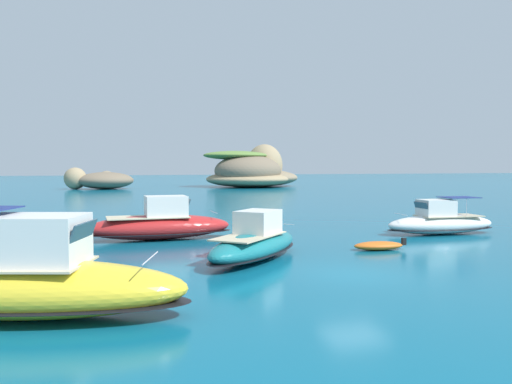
{
  "coord_description": "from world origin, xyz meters",
  "views": [
    {
      "loc": [
        -9.52,
        -18.42,
        4.37
      ],
      "look_at": [
        0.68,
        15.91,
        2.47
      ],
      "focal_mm": 36.5,
      "sensor_mm": 36.0,
      "label": 1
    }
  ],
  "objects_px": {
    "motorboat_yellow": "(19,283)",
    "motorboat_red": "(160,225)",
    "islet_large": "(251,173)",
    "motorboat_teal": "(255,243)",
    "dinghy_tender": "(379,246)",
    "motorboat_white": "(440,222)",
    "islet_small": "(102,180)"
  },
  "relations": [
    {
      "from": "motorboat_teal",
      "to": "motorboat_yellow",
      "type": "bearing_deg",
      "value": -143.3
    },
    {
      "from": "motorboat_white",
      "to": "motorboat_red",
      "type": "distance_m",
      "value": 17.36
    },
    {
      "from": "motorboat_red",
      "to": "motorboat_teal",
      "type": "bearing_deg",
      "value": -66.09
    },
    {
      "from": "islet_small",
      "to": "motorboat_yellow",
      "type": "xyz_separation_m",
      "value": [
        -2.3,
        -81.12,
        -0.56
      ]
    },
    {
      "from": "motorboat_white",
      "to": "dinghy_tender",
      "type": "relative_size",
      "value": 2.62
    },
    {
      "from": "islet_small",
      "to": "motorboat_white",
      "type": "distance_m",
      "value": 72.23
    },
    {
      "from": "motorboat_white",
      "to": "motorboat_yellow",
      "type": "xyz_separation_m",
      "value": [
        -22.65,
        -11.82,
        0.25
      ]
    },
    {
      "from": "motorboat_yellow",
      "to": "motorboat_white",
      "type": "bearing_deg",
      "value": 27.56
    },
    {
      "from": "motorboat_teal",
      "to": "motorboat_white",
      "type": "bearing_deg",
      "value": 20.54
    },
    {
      "from": "islet_small",
      "to": "motorboat_teal",
      "type": "distance_m",
      "value": 74.72
    },
    {
      "from": "islet_large",
      "to": "motorboat_teal",
      "type": "distance_m",
      "value": 77.94
    },
    {
      "from": "islet_large",
      "to": "motorboat_white",
      "type": "distance_m",
      "value": 70.26
    },
    {
      "from": "islet_small",
      "to": "dinghy_tender",
      "type": "xyz_separation_m",
      "value": [
        13.54,
        -73.6,
        -1.32
      ]
    },
    {
      "from": "islet_small",
      "to": "motorboat_white",
      "type": "height_order",
      "value": "islet_small"
    },
    {
      "from": "islet_large",
      "to": "motorboat_yellow",
      "type": "distance_m",
      "value": 87.11
    },
    {
      "from": "motorboat_white",
      "to": "motorboat_yellow",
      "type": "height_order",
      "value": "motorboat_yellow"
    },
    {
      "from": "dinghy_tender",
      "to": "islet_large",
      "type": "bearing_deg",
      "value": 78.9
    },
    {
      "from": "motorboat_red",
      "to": "dinghy_tender",
      "type": "bearing_deg",
      "value": -34.26
    },
    {
      "from": "islet_small",
      "to": "motorboat_red",
      "type": "distance_m",
      "value": 66.64
    },
    {
      "from": "islet_small",
      "to": "motorboat_white",
      "type": "bearing_deg",
      "value": -73.64
    },
    {
      "from": "islet_large",
      "to": "motorboat_yellow",
      "type": "height_order",
      "value": "islet_large"
    },
    {
      "from": "islet_large",
      "to": "motorboat_white",
      "type": "height_order",
      "value": "islet_large"
    },
    {
      "from": "islet_large",
      "to": "islet_small",
      "type": "distance_m",
      "value": 28.11
    },
    {
      "from": "islet_large",
      "to": "dinghy_tender",
      "type": "relative_size",
      "value": 8.27
    },
    {
      "from": "islet_small",
      "to": "dinghy_tender",
      "type": "distance_m",
      "value": 74.84
    },
    {
      "from": "islet_large",
      "to": "motorboat_red",
      "type": "distance_m",
      "value": 71.55
    },
    {
      "from": "motorboat_teal",
      "to": "dinghy_tender",
      "type": "bearing_deg",
      "value": 6.83
    },
    {
      "from": "motorboat_teal",
      "to": "motorboat_white",
      "type": "distance_m",
      "value": 14.58
    },
    {
      "from": "dinghy_tender",
      "to": "motorboat_red",
      "type": "bearing_deg",
      "value": 145.74
    },
    {
      "from": "islet_small",
      "to": "motorboat_red",
      "type": "bearing_deg",
      "value": -87.24
    },
    {
      "from": "motorboat_yellow",
      "to": "motorboat_red",
      "type": "relative_size",
      "value": 1.2
    },
    {
      "from": "motorboat_teal",
      "to": "dinghy_tender",
      "type": "distance_m",
      "value": 6.92
    }
  ]
}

